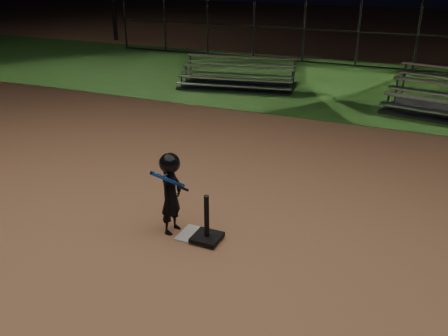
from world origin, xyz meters
The scene contains 7 objects.
ground centered at (0.00, 0.00, 0.00)m, with size 80.00×80.00×0.00m, color #AC734E.
grass_strip centered at (0.00, 10.00, 0.01)m, with size 60.00×8.00×0.01m, color #25521A.
home_plate centered at (0.00, 0.00, 0.01)m, with size 0.45×0.45×0.02m, color beige.
batting_tee centered at (0.21, -0.05, 0.14)m, with size 0.38×0.38×0.67m.
child_batter centered at (-0.36, -0.01, 0.64)m, with size 0.41×0.62×1.20m.
bleacher_left centered at (-2.79, 8.38, 0.18)m, with size 3.70×2.27×0.85m.
backstop_fence centered at (0.00, 13.00, 1.25)m, with size 20.08×0.08×2.50m.
Camera 1 is at (2.72, -5.19, 3.55)m, focal length 38.53 mm.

